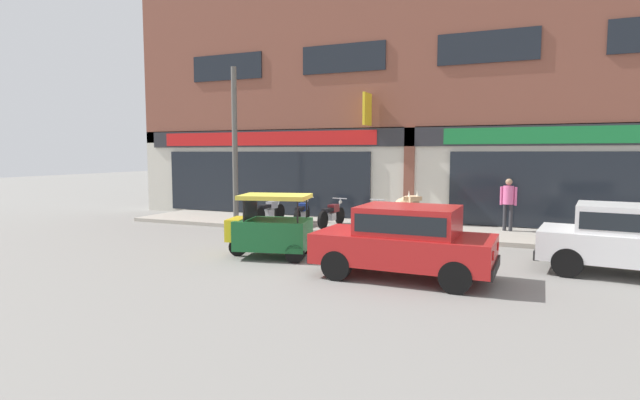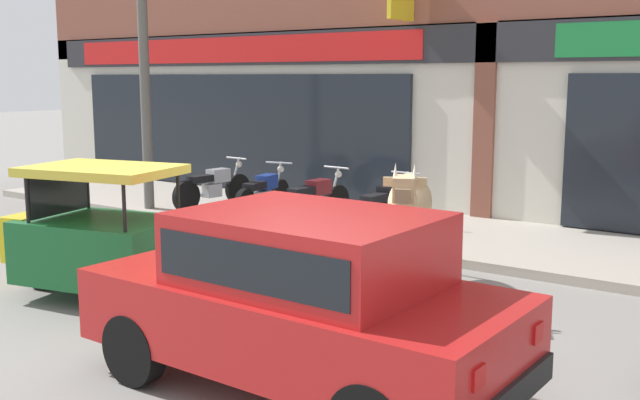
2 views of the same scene
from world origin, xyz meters
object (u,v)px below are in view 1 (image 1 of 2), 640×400
Objects in this scene: car_0 at (405,238)px; car_1 at (632,237)px; motorcycle_0 at (270,211)px; motorcycle_2 at (332,214)px; auto_rickshaw at (270,230)px; motorcycle_1 at (302,213)px; cow at (405,210)px; utility_pole at (235,146)px; pedestrian at (508,199)px; motorcycle_3 at (371,216)px.

car_1 is at bearing 25.02° from car_0.
motorcycle_2 is (2.36, -0.14, 0.00)m from motorcycle_0.
auto_rickshaw is 4.67m from motorcycle_1.
motorcycle_0 is (-5.26, 2.22, -0.49)m from cow.
cow is 0.38× the size of utility_pole.
cow is 0.94× the size of auto_rickshaw.
utility_pole is at bearing -169.59° from motorcycle_2.
cow is at bearing -125.99° from pedestrian.
cow is 0.53× the size of car_1.
utility_pole reaches higher than motorcycle_0.
motorcycle_2 is at bearing 92.57° from auto_rickshaw.
motorcycle_0 is 1.00× the size of motorcycle_3.
motorcycle_0 and motorcycle_3 have the same top height.
utility_pole reaches higher than car_1.
car_1 reaches higher than motorcycle_3.
pedestrian is at bearing 10.91° from motorcycle_1.
cow is at bearing -53.40° from motorcycle_3.
motorcycle_2 is (-3.65, 5.20, -0.30)m from car_0.
motorcycle_0 is 0.35× the size of utility_pole.
car_1 reaches higher than motorcycle_0.
car_1 reaches higher than motorcycle_1.
car_0 is at bearing -54.92° from motorcycle_2.
pedestrian reaches higher than motorcycle_2.
auto_rickshaw is 7.68m from pedestrian.
motorcycle_1 is at bearing 15.35° from utility_pole.
pedestrian reaches higher than car_1.
car_0 is 6.37m from motorcycle_2.
cow is 1.11× the size of motorcycle_1.
pedestrian is at bearing 12.06° from utility_pole.
car_1 reaches higher than motorcycle_2.
utility_pole is (-3.46, 3.89, 2.07)m from auto_rickshaw.
car_1 is 2.06× the size of motorcycle_0.
cow reaches higher than motorcycle_2.
auto_rickshaw is at bearing -170.79° from car_1.
motorcycle_0 is (-10.21, 3.38, -0.30)m from car_1.
motorcycle_0 is at bearing -171.86° from pedestrian.
pedestrian is (3.99, 1.18, 0.60)m from motorcycle_3.
car_1 is at bearing -22.47° from motorcycle_2.
utility_pole is at bearing 131.68° from auto_rickshaw.
pedestrian is (6.37, 1.23, 0.60)m from motorcycle_1.
motorcycle_2 is (-2.90, 2.08, -0.49)m from cow.
motorcycle_3 is (1.32, 0.05, 0.00)m from motorcycle_2.
motorcycle_1 and motorcycle_2 have the same top height.
motorcycle_1 is at bearing 179.82° from motorcycle_2.
car_0 is at bearing -154.98° from car_1.
cow reaches higher than car_1.
cow is 5.73m from motorcycle_0.
auto_rickshaw is 1.18× the size of motorcycle_1.
utility_pole reaches higher than motorcycle_3.
motorcycle_0 is at bearing 157.16° from cow.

